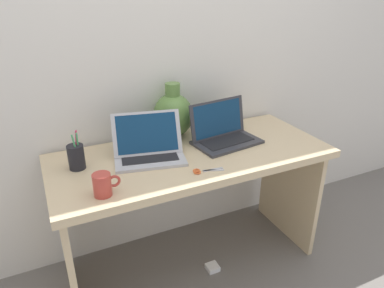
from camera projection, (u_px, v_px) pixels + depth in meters
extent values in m
plane|color=slate|center=(192.00, 261.00, 2.14)|extent=(6.00, 6.00, 0.00)
cube|color=silver|center=(165.00, 50.00, 1.93)|extent=(4.40, 0.04, 2.40)
cube|color=#D1B78C|center=(192.00, 156.00, 1.85)|extent=(1.45, 0.62, 0.04)
cube|color=#D1B78C|center=(66.00, 249.00, 1.74)|extent=(0.03, 0.53, 0.69)
cube|color=#D1B78C|center=(288.00, 187.00, 2.26)|extent=(0.03, 0.53, 0.69)
cube|color=#B2B2B7|center=(150.00, 158.00, 1.77)|extent=(0.39, 0.30, 0.01)
cube|color=black|center=(150.00, 156.00, 1.76)|extent=(0.30, 0.20, 0.00)
cube|color=#B2B2B7|center=(147.00, 133.00, 1.78)|extent=(0.36, 0.18, 0.20)
cube|color=navy|center=(147.00, 133.00, 1.78)|extent=(0.32, 0.16, 0.18)
cube|color=#333338|center=(227.00, 142.00, 1.94)|extent=(0.38, 0.27, 0.01)
cube|color=black|center=(227.00, 141.00, 1.94)|extent=(0.30, 0.17, 0.00)
cube|color=#333338|center=(218.00, 119.00, 1.96)|extent=(0.36, 0.09, 0.21)
cube|color=navy|center=(218.00, 119.00, 1.96)|extent=(0.32, 0.09, 0.18)
ellipsoid|color=#5B843D|center=(173.00, 115.00, 1.99)|extent=(0.22, 0.22, 0.25)
cylinder|color=#5B843D|center=(173.00, 89.00, 1.93)|extent=(0.08, 0.08, 0.07)
cylinder|color=#B23D33|center=(102.00, 185.00, 1.45)|extent=(0.08, 0.08, 0.10)
torus|color=#B23D33|center=(114.00, 181.00, 1.47)|extent=(0.06, 0.01, 0.06)
cylinder|color=black|center=(76.00, 157.00, 1.66)|extent=(0.08, 0.08, 0.12)
cylinder|color=#4CA566|center=(76.00, 149.00, 1.63)|extent=(0.03, 0.01, 0.15)
cylinder|color=#D83359|center=(76.00, 145.00, 1.65)|extent=(0.02, 0.02, 0.15)
cylinder|color=#4CA566|center=(78.00, 147.00, 1.65)|extent=(0.01, 0.02, 0.15)
cube|color=#B7B7BC|center=(213.00, 170.00, 1.67)|extent=(0.10, 0.02, 0.00)
cube|color=#B7B7BC|center=(213.00, 170.00, 1.66)|extent=(0.10, 0.05, 0.00)
torus|color=orange|center=(197.00, 172.00, 1.64)|extent=(0.04, 0.04, 0.01)
torus|color=orange|center=(197.00, 171.00, 1.66)|extent=(0.04, 0.03, 0.01)
cube|color=white|center=(212.00, 267.00, 2.07)|extent=(0.07, 0.07, 0.03)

